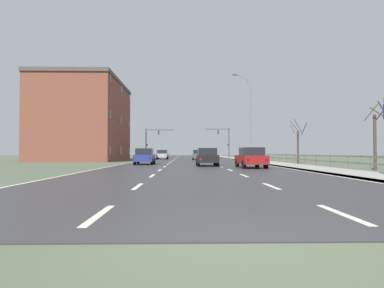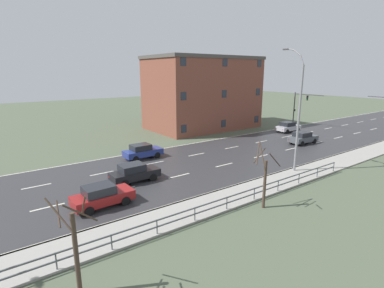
{
  "view_description": "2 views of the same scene",
  "coord_description": "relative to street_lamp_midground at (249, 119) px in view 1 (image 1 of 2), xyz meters",
  "views": [
    {
      "loc": [
        -0.71,
        -4.55,
        1.22
      ],
      "look_at": [
        0.87,
        65.34,
        2.88
      ],
      "focal_mm": 31.96,
      "sensor_mm": 36.0,
      "label": 1
    },
    {
      "loc": [
        23.19,
        15.44,
        9.07
      ],
      "look_at": [
        0.0,
        32.1,
        2.04
      ],
      "focal_mm": 27.49,
      "sensor_mm": 36.0,
      "label": 2
    }
  ],
  "objects": [
    {
      "name": "street_lamp_midground",
      "position": [
        0.0,
        0.0,
        0.0
      ],
      "size": [
        2.28,
        0.24,
        11.14
      ],
      "color": "slate",
      "rests_on": "ground"
    },
    {
      "name": "traffic_signal_right",
      "position": [
        -0.41,
        22.58,
        -1.61
      ],
      "size": [
        4.7,
        0.36,
        5.91
      ],
      "color": "#38383A",
      "rests_on": "ground"
    },
    {
      "name": "car_distant",
      "position": [
        -11.91,
        15.19,
        -4.67
      ],
      "size": [
        1.93,
        4.15,
        1.57
      ],
      "rotation": [
        0.0,
        0.0,
        -0.03
      ],
      "color": "#B7B7BC",
      "rests_on": "ground"
    },
    {
      "name": "car_mid_centre",
      "position": [
        -5.99,
        10.27,
        -4.67
      ],
      "size": [
        1.97,
        4.17,
        1.57
      ],
      "rotation": [
        0.0,
        0.0,
        -0.04
      ],
      "color": "#474C51",
      "rests_on": "ground"
    },
    {
      "name": "car_far_right",
      "position": [
        -3.1,
        -17.07,
        -4.67
      ],
      "size": [
        1.95,
        4.16,
        1.57
      ],
      "rotation": [
        0.0,
        0.0,
        0.03
      ],
      "color": "maroon",
      "rests_on": "ground"
    },
    {
      "name": "traffic_signal_left",
      "position": [
        -14.35,
        21.23,
        -1.7
      ],
      "size": [
        5.36,
        0.36,
        5.66
      ],
      "color": "#38383A",
      "rests_on": "ground"
    },
    {
      "name": "car_far_left",
      "position": [
        -12.05,
        -9.57,
        -4.67
      ],
      "size": [
        1.87,
        4.12,
        1.57
      ],
      "rotation": [
        0.0,
        0.0,
        0.01
      ],
      "color": "navy",
      "rests_on": "ground"
    },
    {
      "name": "bare_tree_mid",
      "position": [
        3.48,
        -8.19,
        -3.41
      ],
      "size": [
        1.52,
        1.57,
        4.62
      ],
      "color": "#423328",
      "rests_on": "ground"
    },
    {
      "name": "guardrail",
      "position": [
        2.38,
        -15.83,
        -4.77
      ],
      "size": [
        0.07,
        37.23,
        1.0
      ],
      "color": "#515459",
      "rests_on": "ground"
    },
    {
      "name": "bare_tree_near",
      "position": [
        4.48,
        -20.68,
        -3.29
      ],
      "size": [
        1.38,
        1.71,
        4.5
      ],
      "color": "#423328",
      "rests_on": "ground"
    },
    {
      "name": "ground_plane",
      "position": [
        -7.47,
        9.59,
        -5.54
      ],
      "size": [
        160.0,
        160.0,
        0.12
      ],
      "color": "#4C5642"
    },
    {
      "name": "sidewalk_right",
      "position": [
        0.96,
        21.59,
        -5.42
      ],
      "size": [
        3.0,
        120.0,
        0.12
      ],
      "color": "gray",
      "rests_on": "ground"
    },
    {
      "name": "car_near_right",
      "position": [
        -6.2,
        -13.24,
        -4.67
      ],
      "size": [
        1.85,
        4.1,
        1.57
      ],
      "rotation": [
        0.0,
        0.0,
        0.0
      ],
      "color": "black",
      "rests_on": "ground"
    },
    {
      "name": "road_asphalt_strip",
      "position": [
        -7.47,
        21.58,
        -5.47
      ],
      "size": [
        14.0,
        120.0,
        0.03
      ],
      "color": "#303033",
      "rests_on": "ground"
    },
    {
      "name": "brick_building",
      "position": [
        -22.67,
        6.74,
        0.27
      ],
      "size": [
        10.74,
        17.38,
        11.47
      ],
      "color": "brown",
      "rests_on": "ground"
    }
  ]
}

